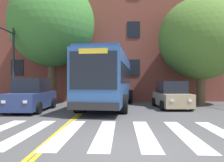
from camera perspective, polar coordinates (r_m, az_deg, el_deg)
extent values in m
plane|color=#4C4C4F|center=(5.92, 6.08, -17.14)|extent=(120.00, 120.00, 0.00)
cube|color=white|center=(8.16, -20.86, -12.35)|extent=(0.71, 4.26, 0.01)
cube|color=white|center=(7.74, -11.71, -13.03)|extent=(0.71, 4.26, 0.01)
cube|color=white|center=(7.53, -1.76, -13.39)|extent=(0.71, 4.26, 0.01)
cube|color=white|center=(7.55, 8.47, -13.36)|extent=(0.71, 4.26, 0.01)
cube|color=white|center=(7.79, 18.34, -12.95)|extent=(0.71, 4.26, 0.01)
cube|color=gold|center=(21.49, -4.54, -4.78)|extent=(0.12, 36.00, 0.01)
cube|color=gold|center=(21.47, -4.11, -4.78)|extent=(0.12, 36.00, 0.01)
cube|color=#2D5699|center=(15.16, -0.64, 0.46)|extent=(3.68, 10.74, 2.93)
cube|color=black|center=(15.04, 4.02, 1.58)|extent=(1.17, 9.62, 1.06)
cube|color=black|center=(15.39, -5.20, 1.54)|extent=(1.17, 9.62, 1.06)
cube|color=black|center=(9.98, -4.97, 2.81)|extent=(2.19, 0.29, 1.76)
cube|color=yellow|center=(10.06, -4.98, 7.82)|extent=(1.34, 0.19, 0.24)
cube|color=#232326|center=(10.00, -5.01, -6.60)|extent=(2.40, 0.38, 0.36)
cube|color=#294E89|center=(15.25, -0.64, 6.27)|extent=(3.48, 10.30, 0.16)
cylinder|color=black|center=(11.84, 2.72, -6.00)|extent=(0.68, 1.11, 1.05)
cylinder|color=black|center=(12.26, -8.29, -5.80)|extent=(0.68, 1.11, 1.05)
cylinder|color=black|center=(17.44, 4.28, -4.13)|extent=(0.68, 1.11, 1.05)
cylinder|color=black|center=(17.73, -3.30, -4.06)|extent=(0.68, 1.11, 1.05)
cylinder|color=black|center=(18.53, 4.48, -3.89)|extent=(0.68, 1.11, 1.05)
cylinder|color=black|center=(18.80, -2.67, -3.84)|extent=(0.68, 1.11, 1.05)
cube|color=navy|center=(13.80, -20.35, -4.68)|extent=(1.81, 4.33, 0.92)
cube|color=black|center=(13.88, -20.15, -1.03)|extent=(1.62, 2.08, 0.84)
cube|color=white|center=(11.57, -21.81, -5.10)|extent=(0.20, 0.04, 0.14)
cube|color=white|center=(12.03, -26.55, -4.90)|extent=(0.20, 0.04, 0.14)
cylinder|color=black|center=(12.26, -18.62, -6.71)|extent=(0.22, 0.66, 0.66)
cylinder|color=black|center=(12.99, -26.33, -6.33)|extent=(0.22, 0.66, 0.66)
cylinder|color=black|center=(14.79, -15.12, -5.59)|extent=(0.22, 0.66, 0.66)
cylinder|color=black|center=(15.40, -21.73, -5.37)|extent=(0.22, 0.66, 0.66)
cube|color=tan|center=(14.81, 15.23, -4.62)|extent=(1.81, 3.88, 0.82)
cube|color=black|center=(14.81, 15.19, -1.52)|extent=(1.59, 2.15, 0.78)
cube|color=white|center=(13.13, 19.74, -4.83)|extent=(0.20, 0.05, 0.14)
cube|color=white|center=(12.81, 15.43, -4.95)|extent=(0.20, 0.05, 0.14)
cylinder|color=black|center=(13.99, 20.05, -6.02)|extent=(0.24, 0.61, 0.60)
cylinder|color=black|center=(13.47, 13.04, -6.25)|extent=(0.24, 0.61, 0.60)
cylinder|color=black|center=(16.22, 17.04, -5.21)|extent=(0.24, 0.61, 0.60)
cylinder|color=black|center=(15.77, 10.96, -5.36)|extent=(0.24, 0.61, 0.60)
cylinder|color=#28282D|center=(16.04, -24.37, 3.17)|extent=(0.16, 0.16, 5.32)
cylinder|color=brown|center=(17.76, 22.20, -1.94)|extent=(0.61, 0.61, 2.35)
ellipsoid|color=#4C752D|center=(18.04, 22.19, 10.17)|extent=(8.01, 7.54, 6.14)
cylinder|color=brown|center=(17.76, -15.37, -0.21)|extent=(0.65, 0.65, 3.43)
ellipsoid|color=#428438|center=(18.34, -15.36, 14.33)|extent=(8.19, 8.32, 6.80)
cube|color=brown|center=(23.06, -8.03, 10.31)|extent=(38.23, 6.78, 11.84)
cube|color=black|center=(20.87, -23.51, 3.23)|extent=(1.10, 0.06, 1.40)
cube|color=black|center=(19.10, 5.67, 3.53)|extent=(1.10, 0.06, 1.40)
cube|color=black|center=(21.32, -23.50, 12.16)|extent=(1.10, 0.06, 1.40)
cube|color=black|center=(19.60, 5.66, 13.25)|extent=(1.10, 0.06, 1.40)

